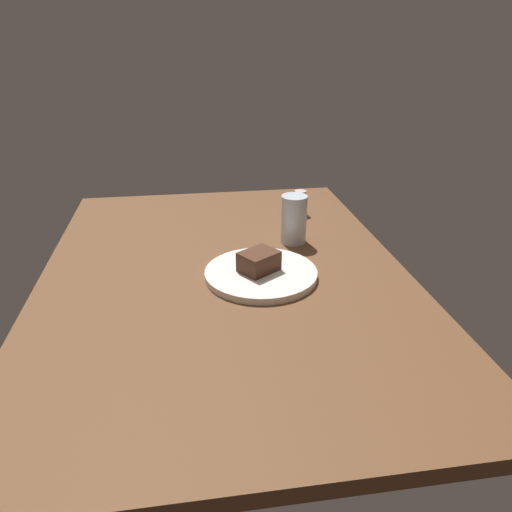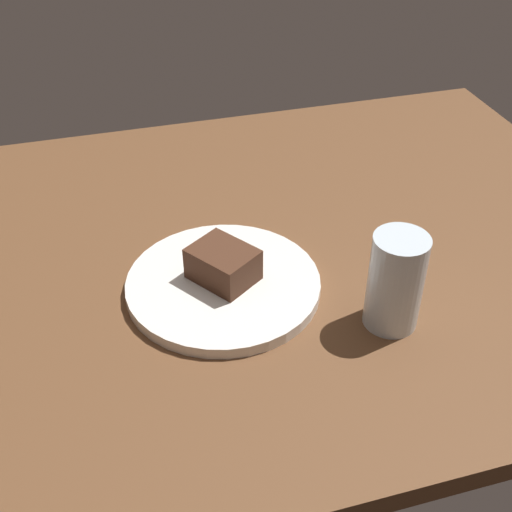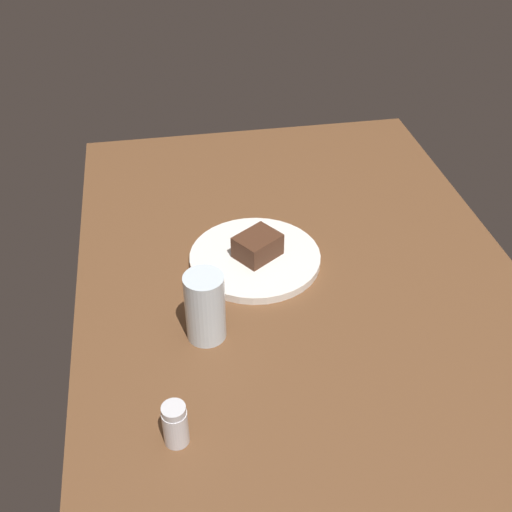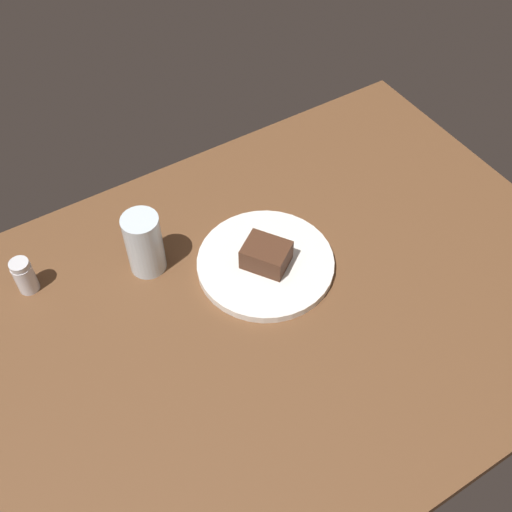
{
  "view_description": "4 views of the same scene",
  "coord_description": "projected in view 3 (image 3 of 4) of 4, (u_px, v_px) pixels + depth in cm",
  "views": [
    {
      "loc": [
        100.15,
        -7.86,
        53.87
      ],
      "look_at": [
        1.84,
        7.01,
        7.14
      ],
      "focal_mm": 33.82,
      "sensor_mm": 36.0,
      "label": 1
    },
    {
      "loc": [
        18.7,
        74.1,
        60.3
      ],
      "look_at": [
        -0.68,
        6.03,
        6.24
      ],
      "focal_mm": 47.04,
      "sensor_mm": 36.0,
      "label": 2
    },
    {
      "loc": [
        -92.64,
        24.58,
        80.55
      ],
      "look_at": [
        -0.03,
        8.34,
        7.69
      ],
      "focal_mm": 44.87,
      "sensor_mm": 36.0,
      "label": 3
    },
    {
      "loc": [
        -35.15,
        -52.73,
        94.38
      ],
      "look_at": [
        1.79,
        7.09,
        8.28
      ],
      "focal_mm": 43.72,
      "sensor_mm": 36.0,
      "label": 4
    }
  ],
  "objects": [
    {
      "name": "water_glass",
      "position": [
        205.0,
        307.0,
        1.05
      ],
      "size": [
        6.73,
        6.73,
        12.69
      ],
      "primitive_type": "cylinder",
      "color": "silver",
      "rests_on": "dining_table"
    },
    {
      "name": "dining_table",
      "position": [
        298.0,
        277.0,
        1.24
      ],
      "size": [
        120.0,
        84.0,
        3.0
      ],
      "primitive_type": "cube",
      "color": "brown",
      "rests_on": "ground"
    },
    {
      "name": "chocolate_cake_slice",
      "position": [
        258.0,
        246.0,
        1.23
      ],
      "size": [
        9.91,
        10.34,
        4.52
      ],
      "primitive_type": "cube",
      "rotation": [
        0.0,
        0.0,
        2.17
      ],
      "color": "#472819",
      "rests_on": "dessert_plate"
    },
    {
      "name": "salt_shaker",
      "position": [
        175.0,
        424.0,
        0.9
      ],
      "size": [
        3.67,
        3.67,
        7.28
      ],
      "color": "silver",
      "rests_on": "dining_table"
    },
    {
      "name": "dessert_plate",
      "position": [
        255.0,
        258.0,
        1.25
      ],
      "size": [
        25.54,
        25.54,
        1.6
      ],
      "primitive_type": "cylinder",
      "color": "white",
      "rests_on": "dining_table"
    }
  ]
}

